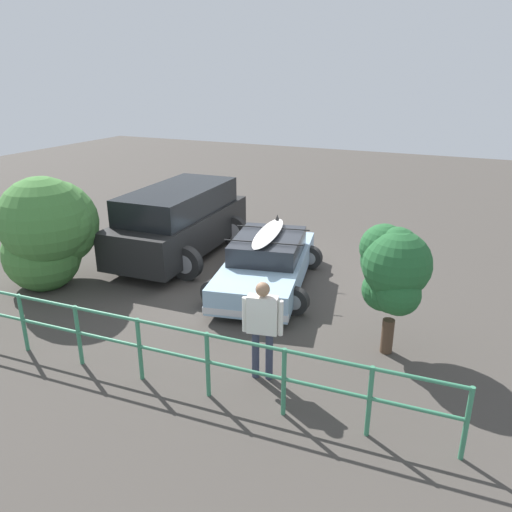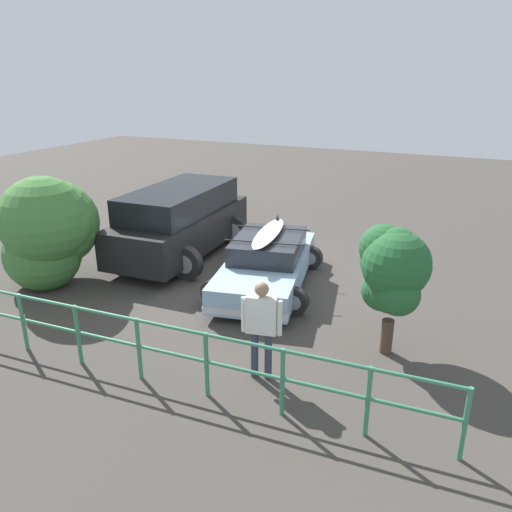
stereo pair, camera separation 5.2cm
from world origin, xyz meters
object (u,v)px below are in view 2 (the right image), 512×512
object	(u,v)px
suv_car	(181,221)
bush_near_right	(48,228)
sedan_car	(267,263)
person_bystander	(262,322)
bush_near_left	(392,268)

from	to	relation	value
suv_car	bush_near_right	size ratio (longest dim) A/B	1.83
sedan_car	person_bystander	world-z (taller)	person_bystander
person_bystander	bush_near_right	xyz separation A→B (m)	(6.13, -1.54, 0.35)
sedan_car	bush_near_right	world-z (taller)	bush_near_right
person_bystander	bush_near_left	distance (m)	2.49
person_bystander	bush_near_right	bearing A→B (deg)	-14.08
sedan_car	bush_near_left	size ratio (longest dim) A/B	1.94
suv_car	person_bystander	bearing A→B (deg)	134.72
suv_car	sedan_car	bearing A→B (deg)	163.22
sedan_car	bush_near_left	bearing A→B (deg)	149.85
suv_car	bush_near_right	world-z (taller)	bush_near_right
suv_car	bush_near_right	bearing A→B (deg)	59.42
person_bystander	bush_near_left	world-z (taller)	bush_near_left
sedan_car	person_bystander	distance (m)	3.87
suv_car	person_bystander	xyz separation A→B (m)	(-4.41, 4.45, 0.04)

